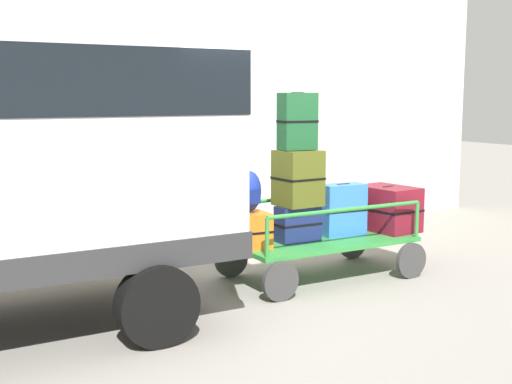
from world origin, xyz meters
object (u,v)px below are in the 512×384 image
at_px(luggage_cart, 321,246).
at_px(suitcase_left_bottom, 247,230).
at_px(suitcase_midleft_middle, 298,178).
at_px(suitcase_center_bottom, 343,210).
at_px(suitcase_midleft_top, 297,121).
at_px(backpack, 250,192).
at_px(suitcase_midright_bottom, 387,208).
at_px(suitcase_midleft_bottom, 298,224).

relative_size(luggage_cart, suitcase_left_bottom, 4.51).
height_order(suitcase_midleft_middle, suitcase_center_bottom, suitcase_midleft_middle).
bearing_deg(suitcase_center_bottom, suitcase_midleft_top, -179.81).
bearing_deg(suitcase_left_bottom, suitcase_midleft_top, 2.49).
relative_size(luggage_cart, backpack, 4.96).
height_order(suitcase_midleft_top, suitcase_center_bottom, suitcase_midleft_top).
relative_size(suitcase_midleft_middle, suitcase_midleft_top, 0.99).
xyz_separation_m(suitcase_midright_bottom, backpack, (-1.90, 0.03, 0.34)).
height_order(suitcase_midleft_bottom, suitcase_midleft_top, suitcase_midleft_top).
distance_m(suitcase_midleft_bottom, suitcase_midleft_top, 1.14).
xyz_separation_m(luggage_cart, suitcase_midleft_middle, (-0.32, 0.00, 0.81)).
relative_size(luggage_cart, suitcase_center_bottom, 3.58).
bearing_deg(suitcase_left_bottom, backpack, 32.00).
height_order(suitcase_left_bottom, suitcase_midleft_bottom, suitcase_midleft_bottom).
distance_m(luggage_cart, suitcase_center_bottom, 0.51).
xyz_separation_m(suitcase_midleft_middle, backpack, (-0.61, 0.02, -0.11)).
relative_size(luggage_cart, suitcase_midleft_top, 3.46).
relative_size(suitcase_midright_bottom, backpack, 1.76).
xyz_separation_m(suitcase_midleft_middle, suitcase_midleft_top, (-0.00, 0.02, 0.63)).
distance_m(suitcase_left_bottom, backpack, 0.42).
xyz_separation_m(suitcase_midleft_bottom, suitcase_midright_bottom, (1.29, -0.01, 0.07)).
height_order(suitcase_left_bottom, suitcase_center_bottom, suitcase_center_bottom).
relative_size(luggage_cart, suitcase_midright_bottom, 2.82).
bearing_deg(suitcase_midleft_middle, luggage_cart, -0.50).
xyz_separation_m(luggage_cart, suitcase_midleft_bottom, (-0.32, 0.00, 0.29)).
height_order(luggage_cart, backpack, backpack).
relative_size(suitcase_center_bottom, backpack, 1.39).
height_order(luggage_cart, suitcase_midleft_bottom, suitcase_midleft_bottom).
distance_m(suitcase_center_bottom, suitcase_midright_bottom, 0.65).
bearing_deg(suitcase_midleft_bottom, luggage_cart, -0.04).
relative_size(suitcase_midleft_top, suitcase_midright_bottom, 0.81).
relative_size(suitcase_left_bottom, suitcase_midleft_bottom, 0.96).
bearing_deg(suitcase_midright_bottom, luggage_cart, 179.40).
distance_m(suitcase_midleft_bottom, backpack, 0.73).
xyz_separation_m(luggage_cart, suitcase_center_bottom, (0.32, 0.03, 0.39)).
height_order(suitcase_midleft_bottom, suitcase_center_bottom, suitcase_center_bottom).
xyz_separation_m(suitcase_center_bottom, suitcase_midright_bottom, (0.65, -0.04, -0.03)).
xyz_separation_m(suitcase_midleft_top, backpack, (-0.61, -0.00, -0.74)).
distance_m(suitcase_midleft_middle, suitcase_midright_bottom, 1.37).
bearing_deg(backpack, suitcase_left_bottom, -148.00).
bearing_deg(luggage_cart, suitcase_midleft_top, 175.25).
bearing_deg(suitcase_midright_bottom, backpack, 178.98).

